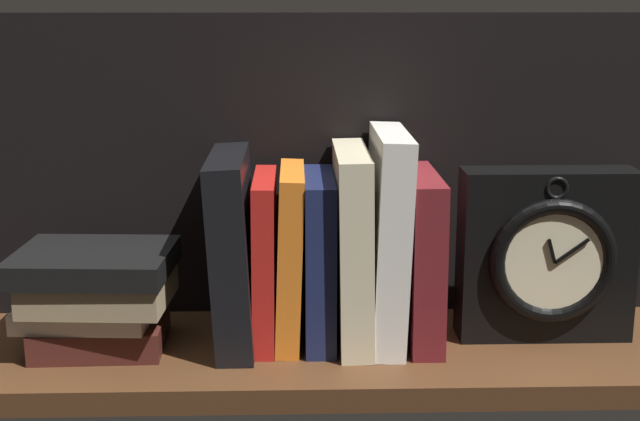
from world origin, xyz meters
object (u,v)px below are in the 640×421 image
book_cream_twain (352,246)px  book_maroon_dawkins (421,257)px  book_red_requiem (265,259)px  book_stack_side (96,297)px  framed_clock (547,255)px  book_orange_pandolfini (290,255)px  book_navy_bierce (319,258)px  book_white_catcher (387,237)px  book_black_skeptic (233,249)px

book_cream_twain → book_maroon_dawkins: size_ratio=1.14×
book_red_requiem → book_stack_side: bearing=-171.4°
framed_clock → book_maroon_dawkins: bearing=176.8°
book_maroon_dawkins → book_stack_side: 34.53cm
book_maroon_dawkins → framed_clock: bearing=-3.2°
book_orange_pandolfini → book_maroon_dawkins: (14.07, 0.00, -0.25)cm
book_navy_bierce → book_white_catcher: size_ratio=0.79×
book_red_requiem → book_orange_pandolfini: size_ratio=0.96×
book_maroon_dawkins → book_stack_side: size_ratio=1.10×
book_navy_bierce → book_white_catcher: (7.27, 0.00, 2.33)cm
book_white_catcher → book_orange_pandolfini: bearing=180.0°
book_red_requiem → book_maroon_dawkins: 16.75cm
framed_clock → book_orange_pandolfini: bearing=178.4°
book_white_catcher → book_navy_bierce: bearing=180.0°
book_black_skeptic → book_navy_bierce: (9.14, 0.00, -1.14)cm
book_orange_pandolfini → book_stack_side: bearing=-172.6°
book_stack_side → framed_clock: bearing=2.3°
book_black_skeptic → book_navy_bierce: book_black_skeptic is taller
book_black_skeptic → book_orange_pandolfini: bearing=0.0°
book_stack_side → book_black_skeptic: bearing=10.5°
book_black_skeptic → book_navy_bierce: 9.21cm
book_black_skeptic → book_orange_pandolfini: (6.02, 0.00, -0.80)cm
book_red_requiem → book_navy_bierce: size_ratio=1.00×
book_black_skeptic → book_white_catcher: (16.41, 0.00, 1.19)cm
book_black_skeptic → book_maroon_dawkins: (20.09, 0.00, -1.05)cm
book_cream_twain → book_white_catcher: 3.82cm
book_red_requiem → book_orange_pandolfini: bearing=0.0°
book_black_skeptic → book_white_catcher: book_white_catcher is taller
book_orange_pandolfini → book_white_catcher: size_ratio=0.82×
book_red_requiem → book_cream_twain: size_ratio=0.87×
framed_clock → book_stack_side: bearing=-177.7°
book_black_skeptic → book_orange_pandolfini: 6.07cm
book_navy_bierce → book_black_skeptic: bearing=180.0°
book_navy_bierce → framed_clock: bearing=-1.8°
book_black_skeptic → book_navy_bierce: bearing=0.0°
book_black_skeptic → book_cream_twain: bearing=0.0°
book_red_requiem → book_white_catcher: size_ratio=0.79×
book_red_requiem → book_cream_twain: (9.37, 0.00, 1.40)cm
book_black_skeptic → book_orange_pandolfini: size_ratio=1.09×
book_maroon_dawkins → framed_clock: 13.47cm
book_red_requiem → book_orange_pandolfini: book_orange_pandolfini is taller
book_red_requiem → book_stack_side: book_red_requiem is taller
book_cream_twain → book_stack_side: book_cream_twain is taller
book_orange_pandolfini → book_stack_side: 20.67cm
book_orange_pandolfini → book_white_catcher: 10.58cm
book_navy_bierce → book_stack_side: 23.68cm
book_red_requiem → book_navy_bierce: (5.79, 0.00, 0.02)cm
book_red_requiem → book_white_catcher: bearing=0.0°
book_red_requiem → framed_clock: (30.19, -0.75, 0.34)cm
book_orange_pandolfini → book_navy_bierce: bearing=0.0°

